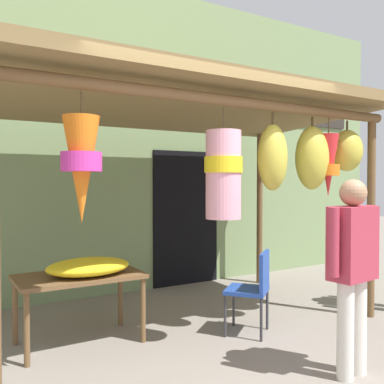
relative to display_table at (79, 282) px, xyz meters
The scene contains 7 objects.
ground_plane 1.33m from the display_table, 39.17° to the right, with size 30.00×30.00×0.00m, color gray.
shop_facade 2.46m from the display_table, 60.77° to the left, with size 10.36×0.29×4.30m.
market_stall_canopy 2.01m from the display_table, ahead, with size 4.44×2.44×2.53m.
display_table is the anchor object (origin of this frame).
flower_heap_on_table 0.19m from the display_table, 45.16° to the right, with size 0.79×0.55×0.16m.
folding_chair 1.73m from the display_table, 23.00° to the right, with size 0.56×0.56×0.84m.
vendor_in_orange 2.47m from the display_table, 48.02° to the right, with size 0.59×0.26×1.56m.
Camera 1 is at (-2.14, -3.30, 1.55)m, focal length 40.49 mm.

